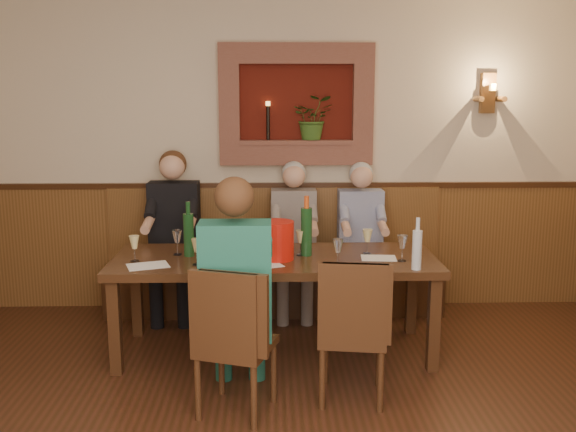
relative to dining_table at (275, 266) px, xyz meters
name	(u,v)px	position (x,y,z in m)	size (l,w,h in m)	color
room_shell	(276,108)	(0.00, -1.85, 1.21)	(6.04, 6.04, 2.82)	beige
wainscoting	(277,390)	(0.00, -1.85, -0.09)	(6.02, 6.02, 1.15)	brown
wall_niche	(301,110)	(0.24, 1.09, 1.13)	(1.36, 0.30, 1.06)	#4E130B
wall_sconce	(488,94)	(1.90, 1.08, 1.27)	(0.25, 0.20, 0.35)	brown
dining_table	(275,266)	(0.00, 0.00, 0.00)	(2.40, 0.90, 0.75)	#371F10
bench	(274,276)	(0.00, 0.94, -0.35)	(3.00, 0.45, 1.11)	#381E0F
chair_near_left	(235,370)	(-0.25, -0.95, -0.40)	(0.53, 0.53, 0.95)	#371F10
chair_near_right	(352,358)	(0.49, -0.79, -0.40)	(0.48, 0.48, 0.95)	#371F10
person_bench_left	(174,249)	(-0.88, 0.84, -0.07)	(0.44, 0.54, 1.46)	black
person_bench_mid	(294,253)	(0.17, 0.84, -0.11)	(0.39, 0.48, 1.37)	#615A59
person_bench_right	(361,253)	(0.77, 0.84, -0.12)	(0.39, 0.48, 1.36)	navy
person_chair_front	(237,309)	(-0.24, -0.78, -0.07)	(0.44, 0.54, 1.47)	#195059
spittoon_bucket	(277,240)	(0.02, -0.07, 0.22)	(0.25, 0.25, 0.28)	red
wine_bottle_green_a	(306,231)	(0.24, 0.04, 0.27)	(0.11, 0.11, 0.45)	#19471E
wine_bottle_green_b	(189,234)	(-0.64, 0.04, 0.25)	(0.09, 0.09, 0.41)	#19471E
water_bottle	(417,249)	(0.98, -0.37, 0.22)	(0.08, 0.08, 0.36)	silver
tasting_sheet_a	(148,266)	(-0.90, -0.23, 0.08)	(0.28, 0.20, 0.00)	white
tasting_sheet_b	(262,265)	(-0.09, -0.25, 0.08)	(0.27, 0.19, 0.00)	white
tasting_sheet_c	(379,258)	(0.77, -0.06, 0.08)	(0.26, 0.18, 0.00)	white
tasting_sheet_d	(237,267)	(-0.27, -0.28, 0.08)	(0.31, 0.22, 0.00)	white
wine_glass_0	(135,249)	(-1.02, -0.11, 0.17)	(0.08, 0.08, 0.19)	#CFC27C
wine_glass_1	(177,243)	(-0.73, 0.07, 0.17)	(0.08, 0.08, 0.19)	white
wine_glass_2	(197,252)	(-0.55, -0.22, 0.17)	(0.08, 0.08, 0.19)	#CFC27C
wine_glass_3	(228,241)	(-0.35, 0.13, 0.17)	(0.08, 0.08, 0.19)	white
wine_glass_4	(267,249)	(-0.06, -0.13, 0.17)	(0.08, 0.08, 0.19)	#CFC27C
wine_glass_5	(301,243)	(0.20, 0.04, 0.17)	(0.08, 0.08, 0.19)	#CFC27C
wine_glass_6	(338,252)	(0.44, -0.26, 0.17)	(0.08, 0.08, 0.19)	white
wine_glass_7	(367,242)	(0.70, 0.06, 0.17)	(0.08, 0.08, 0.19)	#CFC27C
wine_glass_8	(402,248)	(0.92, -0.15, 0.17)	(0.08, 0.08, 0.19)	white
wine_glass_9	(242,255)	(-0.23, -0.32, 0.17)	(0.08, 0.08, 0.19)	#CFC27C
wine_glass_10	(270,241)	(-0.03, 0.10, 0.17)	(0.08, 0.08, 0.19)	#CFC27C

